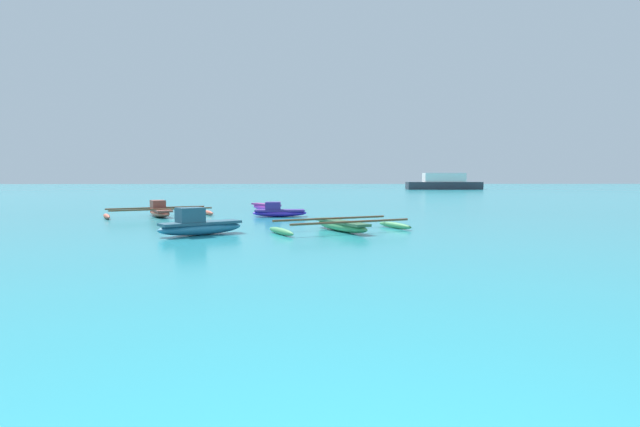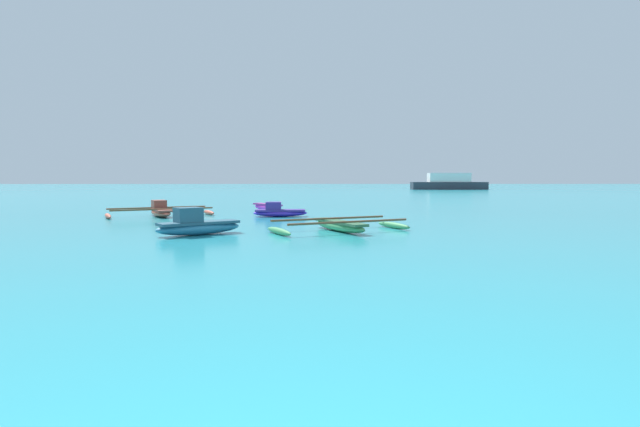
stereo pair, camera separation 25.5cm
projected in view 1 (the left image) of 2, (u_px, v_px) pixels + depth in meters
The scene contains 6 objects.
moored_boat_0 at pixel (199, 225), 14.82m from camera, with size 2.53×2.05×0.83m.
moored_boat_1 at pixel (341, 226), 15.87m from camera, with size 4.71×3.50×0.39m.
moored_boat_2 at pixel (266, 207), 25.43m from camera, with size 1.80×2.40×0.35m.
moored_boat_3 at pixel (279, 211), 21.70m from camera, with size 2.37×0.83×0.64m.
moored_boat_4 at pixel (159, 211), 21.72m from camera, with size 4.69×3.44×0.70m.
distant_ferry at pixel (444, 183), 68.49m from camera, with size 10.23×2.25×2.25m.
Camera 1 is at (-0.38, -1.36, 1.73)m, focal length 28.00 mm.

